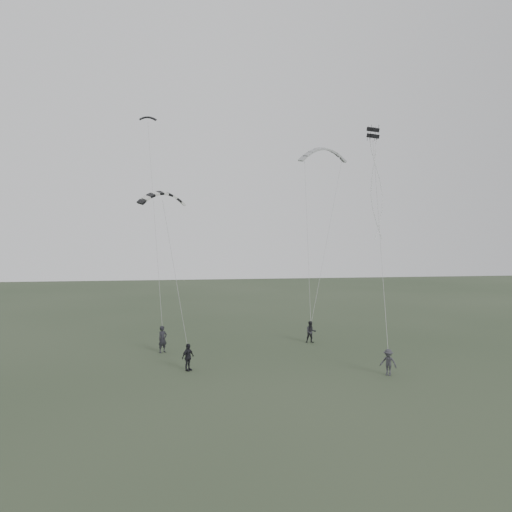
{
  "coord_description": "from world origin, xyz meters",
  "views": [
    {
      "loc": [
        -4.66,
        -31.64,
        8.31
      ],
      "look_at": [
        1.07,
        4.75,
        7.02
      ],
      "focal_mm": 35.0,
      "sensor_mm": 36.0,
      "label": 1
    }
  ],
  "objects": [
    {
      "name": "flyer_right",
      "position": [
        5.8,
        6.68,
        0.86
      ],
      "size": [
        0.87,
        0.7,
        1.72
      ],
      "primitive_type": "imported",
      "rotation": [
        0.0,
        0.0,
        -0.06
      ],
      "color": "black",
      "rests_on": "ground"
    },
    {
      "name": "kite_striped",
      "position": [
        -5.64,
        2.24,
        11.35
      ],
      "size": [
        3.36,
        2.16,
        1.4
      ],
      "primitive_type": null,
      "rotation": [
        0.26,
        0.0,
        0.37
      ],
      "color": "black",
      "rests_on": "flyer_center"
    },
    {
      "name": "kite_pale_large",
      "position": [
        8.72,
        13.27,
        16.61
      ],
      "size": [
        4.52,
        1.55,
        1.99
      ],
      "primitive_type": null,
      "rotation": [
        0.24,
        0.0,
        0.03
      ],
      "color": "#9B9DA0",
      "rests_on": "flyer_right"
    },
    {
      "name": "ground",
      "position": [
        0.0,
        0.0,
        0.0
      ],
      "size": [
        140.0,
        140.0,
        0.0
      ],
      "primitive_type": "plane",
      "color": "#2C3A25",
      "rests_on": "ground"
    },
    {
      "name": "kite_box",
      "position": [
        8.72,
        1.37,
        15.61
      ],
      "size": [
        0.89,
        0.96,
        0.83
      ],
      "primitive_type": null,
      "rotation": [
        0.24,
        0.0,
        0.44
      ],
      "color": "black",
      "rests_on": "flyer_far"
    },
    {
      "name": "flyer_left",
      "position": [
        -5.78,
        5.05,
        0.97
      ],
      "size": [
        0.85,
        0.8,
        1.95
      ],
      "primitive_type": "imported",
      "rotation": [
        0.0,
        0.0,
        0.65
      ],
      "color": "black",
      "rests_on": "ground"
    },
    {
      "name": "flyer_center",
      "position": [
        -4.06,
        -0.28,
        0.86
      ],
      "size": [
        1.0,
        1.01,
        1.71
      ],
      "primitive_type": "imported",
      "rotation": [
        0.0,
        0.0,
        0.8
      ],
      "color": "black",
      "rests_on": "ground"
    },
    {
      "name": "kite_dark_small",
      "position": [
        -7.16,
        12.91,
        18.84
      ],
      "size": [
        1.47,
        0.62,
        0.62
      ],
      "primitive_type": null,
      "rotation": [
        0.4,
        0.0,
        -0.02
      ],
      "color": "black",
      "rests_on": "flyer_left"
    },
    {
      "name": "flyer_far",
      "position": [
        7.94,
        -3.26,
        0.8
      ],
      "size": [
        1.16,
        1.14,
        1.61
      ],
      "primitive_type": "imported",
      "rotation": [
        0.0,
        0.0,
        -0.75
      ],
      "color": "#2E2E33",
      "rests_on": "ground"
    }
  ]
}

